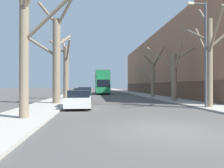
{
  "coord_description": "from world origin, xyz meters",
  "views": [
    {
      "loc": [
        -2.75,
        -7.09,
        1.65
      ],
      "look_at": [
        0.73,
        27.44,
        1.93
      ],
      "focal_mm": 32.0,
      "sensor_mm": 36.0,
      "label": 1
    }
  ],
  "objects_px": {
    "street_tree_right_0": "(208,56)",
    "street_tree_right_1": "(174,74)",
    "parked_car_0": "(79,99)",
    "parked_car_1": "(83,96)",
    "parked_car_2": "(85,93)",
    "street_tree_left_0": "(25,41)",
    "street_tree_right_2": "(153,76)",
    "street_tree_left_1": "(56,57)",
    "street_tree_left_2": "(66,70)",
    "lamp_post": "(204,49)",
    "double_decker_bus": "(102,81)"
  },
  "relations": [
    {
      "from": "street_tree_left_0",
      "to": "street_tree_right_1",
      "type": "bearing_deg",
      "value": 41.3
    },
    {
      "from": "street_tree_right_0",
      "to": "street_tree_right_1",
      "type": "distance_m",
      "value": 6.15
    },
    {
      "from": "street_tree_right_2",
      "to": "lamp_post",
      "type": "bearing_deg",
      "value": -92.32
    },
    {
      "from": "street_tree_left_1",
      "to": "street_tree_right_1",
      "type": "height_order",
      "value": "street_tree_left_1"
    },
    {
      "from": "street_tree_right_1",
      "to": "lamp_post",
      "type": "xyz_separation_m",
      "value": [
        -0.55,
        -6.58,
        1.36
      ]
    },
    {
      "from": "street_tree_left_2",
      "to": "lamp_post",
      "type": "height_order",
      "value": "street_tree_left_2"
    },
    {
      "from": "street_tree_right_1",
      "to": "parked_car_2",
      "type": "xyz_separation_m",
      "value": [
        -9.36,
        6.19,
        -2.2
      ]
    },
    {
      "from": "street_tree_left_0",
      "to": "double_decker_bus",
      "type": "relative_size",
      "value": 0.64
    },
    {
      "from": "street_tree_right_2",
      "to": "street_tree_left_1",
      "type": "bearing_deg",
      "value": -141.57
    },
    {
      "from": "street_tree_right_2",
      "to": "parked_car_0",
      "type": "bearing_deg",
      "value": -127.46
    },
    {
      "from": "street_tree_left_0",
      "to": "street_tree_right_1",
      "type": "distance_m",
      "value": 15.4
    },
    {
      "from": "street_tree_left_2",
      "to": "double_decker_bus",
      "type": "relative_size",
      "value": 0.65
    },
    {
      "from": "lamp_post",
      "to": "street_tree_left_2",
      "type": "bearing_deg",
      "value": 134.58
    },
    {
      "from": "street_tree_right_2",
      "to": "parked_car_0",
      "type": "relative_size",
      "value": 1.69
    },
    {
      "from": "street_tree_left_1",
      "to": "street_tree_left_0",
      "type": "bearing_deg",
      "value": -89.85
    },
    {
      "from": "parked_car_0",
      "to": "street_tree_right_0",
      "type": "bearing_deg",
      "value": -6.38
    },
    {
      "from": "street_tree_right_1",
      "to": "parked_car_2",
      "type": "distance_m",
      "value": 11.44
    },
    {
      "from": "street_tree_left_2",
      "to": "street_tree_right_2",
      "type": "xyz_separation_m",
      "value": [
        11.58,
        2.58,
        -0.56
      ]
    },
    {
      "from": "street_tree_right_2",
      "to": "street_tree_left_2",
      "type": "bearing_deg",
      "value": -167.43
    },
    {
      "from": "street_tree_left_1",
      "to": "street_tree_right_2",
      "type": "height_order",
      "value": "street_tree_left_1"
    },
    {
      "from": "parked_car_2",
      "to": "street_tree_right_1",
      "type": "bearing_deg",
      "value": -33.51
    },
    {
      "from": "parked_car_0",
      "to": "parked_car_1",
      "type": "distance_m",
      "value": 5.12
    },
    {
      "from": "parked_car_0",
      "to": "parked_car_1",
      "type": "height_order",
      "value": "parked_car_1"
    },
    {
      "from": "street_tree_left_1",
      "to": "street_tree_right_2",
      "type": "distance_m",
      "value": 14.83
    },
    {
      "from": "street_tree_right_2",
      "to": "parked_car_1",
      "type": "bearing_deg",
      "value": -142.83
    },
    {
      "from": "street_tree_left_2",
      "to": "parked_car_0",
      "type": "bearing_deg",
      "value": -77.02
    },
    {
      "from": "street_tree_right_2",
      "to": "lamp_post",
      "type": "distance_m",
      "value": 13.84
    },
    {
      "from": "street_tree_right_1",
      "to": "street_tree_left_2",
      "type": "bearing_deg",
      "value": 158.31
    },
    {
      "from": "lamp_post",
      "to": "street_tree_right_0",
      "type": "bearing_deg",
      "value": 38.61
    },
    {
      "from": "street_tree_right_1",
      "to": "street_tree_right_2",
      "type": "xyz_separation_m",
      "value": [
        0.01,
        7.19,
        0.12
      ]
    },
    {
      "from": "street_tree_right_0",
      "to": "street_tree_right_1",
      "type": "relative_size",
      "value": 1.29
    },
    {
      "from": "street_tree_left_0",
      "to": "street_tree_right_2",
      "type": "xyz_separation_m",
      "value": [
        11.56,
        17.34,
        -0.74
      ]
    },
    {
      "from": "street_tree_right_0",
      "to": "parked_car_1",
      "type": "height_order",
      "value": "street_tree_right_0"
    },
    {
      "from": "street_tree_left_1",
      "to": "parked_car_2",
      "type": "relative_size",
      "value": 2.05
    },
    {
      "from": "parked_car_1",
      "to": "street_tree_right_1",
      "type": "bearing_deg",
      "value": -0.54
    },
    {
      "from": "double_decker_bus",
      "to": "street_tree_right_0",
      "type": "bearing_deg",
      "value": -76.24
    },
    {
      "from": "street_tree_right_2",
      "to": "lamp_post",
      "type": "height_order",
      "value": "lamp_post"
    },
    {
      "from": "street_tree_left_0",
      "to": "parked_car_2",
      "type": "bearing_deg",
      "value": 82.34
    },
    {
      "from": "street_tree_right_0",
      "to": "parked_car_2",
      "type": "bearing_deg",
      "value": 127.5
    },
    {
      "from": "street_tree_left_0",
      "to": "lamp_post",
      "type": "relative_size",
      "value": 1.0
    },
    {
      "from": "parked_car_0",
      "to": "parked_car_1",
      "type": "xyz_separation_m",
      "value": [
        0.0,
        5.12,
        0.03
      ]
    },
    {
      "from": "parked_car_0",
      "to": "lamp_post",
      "type": "xyz_separation_m",
      "value": [
        8.8,
        -1.55,
        3.61
      ]
    },
    {
      "from": "street_tree_right_1",
      "to": "parked_car_0",
      "type": "bearing_deg",
      "value": -151.73
    },
    {
      "from": "parked_car_2",
      "to": "street_tree_left_0",
      "type": "bearing_deg",
      "value": -97.66
    },
    {
      "from": "parked_car_0",
      "to": "lamp_post",
      "type": "distance_m",
      "value": 9.64
    },
    {
      "from": "street_tree_left_2",
      "to": "double_decker_bus",
      "type": "height_order",
      "value": "street_tree_left_2"
    },
    {
      "from": "street_tree_right_0",
      "to": "parked_car_1",
      "type": "xyz_separation_m",
      "value": [
        -9.42,
        6.17,
        -3.13
      ]
    },
    {
      "from": "street_tree_left_2",
      "to": "lamp_post",
      "type": "distance_m",
      "value": 15.72
    },
    {
      "from": "street_tree_left_1",
      "to": "parked_car_1",
      "type": "relative_size",
      "value": 2.3
    },
    {
      "from": "double_decker_bus",
      "to": "parked_car_2",
      "type": "xyz_separation_m",
      "value": [
        -2.9,
        -14.37,
        -1.82
      ]
    }
  ]
}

